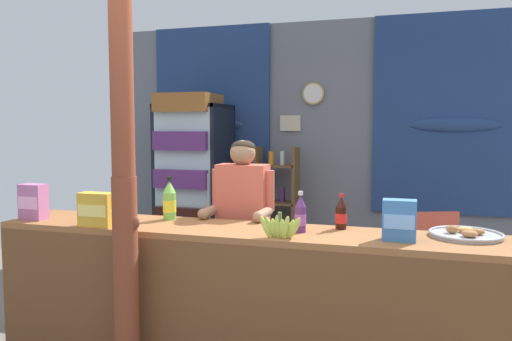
# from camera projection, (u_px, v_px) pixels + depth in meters

# --- Properties ---
(ground_plane) EXTENTS (8.28, 8.28, 0.00)m
(ground_plane) POSITION_uv_depth(u_px,v_px,m) (272.00, 328.00, 4.06)
(ground_plane) COLOR slate
(back_wall_curtained) EXTENTS (5.24, 0.22, 2.81)m
(back_wall_curtained) POSITION_uv_depth(u_px,v_px,m) (319.00, 141.00, 5.80)
(back_wall_curtained) COLOR slate
(back_wall_curtained) RESTS_ON ground
(stall_counter) EXTENTS (3.32, 0.56, 0.96)m
(stall_counter) POSITION_uv_depth(u_px,v_px,m) (235.00, 290.00, 3.18)
(stall_counter) COLOR #935B33
(stall_counter) RESTS_ON ground
(timber_post) EXTENTS (0.17, 0.15, 2.64)m
(timber_post) POSITION_uv_depth(u_px,v_px,m) (124.00, 186.00, 3.01)
(timber_post) COLOR brown
(timber_post) RESTS_ON ground
(drink_fridge) EXTENTS (0.73, 0.75, 1.98)m
(drink_fridge) POSITION_uv_depth(u_px,v_px,m) (193.00, 175.00, 5.62)
(drink_fridge) COLOR black
(drink_fridge) RESTS_ON ground
(bottle_shelf_rack) EXTENTS (0.48, 0.28, 1.39)m
(bottle_shelf_rack) POSITION_uv_depth(u_px,v_px,m) (276.00, 206.00, 5.68)
(bottle_shelf_rack) COLOR brown
(bottle_shelf_rack) RESTS_ON ground
(plastic_lawn_chair) EXTENTS (0.57, 0.57, 0.86)m
(plastic_lawn_chair) POSITION_uv_depth(u_px,v_px,m) (429.00, 249.00, 4.65)
(plastic_lawn_chair) COLOR #E5563D
(plastic_lawn_chair) RESTS_ON ground
(shopkeeper) EXTENTS (0.49, 0.42, 1.52)m
(shopkeeper) POSITION_uv_depth(u_px,v_px,m) (243.00, 216.00, 3.77)
(shopkeeper) COLOR #28282D
(shopkeeper) RESTS_ON ground
(soda_bottle_lime_soda) EXTENTS (0.09, 0.09, 0.31)m
(soda_bottle_lime_soda) POSITION_uv_depth(u_px,v_px,m) (170.00, 201.00, 3.57)
(soda_bottle_lime_soda) COLOR #75C64C
(soda_bottle_lime_soda) RESTS_ON stall_counter
(soda_bottle_grape_soda) EXTENTS (0.07, 0.07, 0.26)m
(soda_bottle_grape_soda) POSITION_uv_depth(u_px,v_px,m) (300.00, 215.00, 3.13)
(soda_bottle_grape_soda) COLOR #56286B
(soda_bottle_grape_soda) RESTS_ON stall_counter
(soda_bottle_cola) EXTENTS (0.07, 0.07, 0.23)m
(soda_bottle_cola) POSITION_uv_depth(u_px,v_px,m) (341.00, 214.00, 3.23)
(soda_bottle_cola) COLOR black
(soda_bottle_cola) RESTS_ON stall_counter
(snack_box_choco_powder) EXTENTS (0.23, 0.11, 0.22)m
(snack_box_choco_powder) POSITION_uv_depth(u_px,v_px,m) (97.00, 210.00, 3.32)
(snack_box_choco_powder) COLOR gold
(snack_box_choco_powder) RESTS_ON stall_counter
(snack_box_wafer) EXTENTS (0.18, 0.11, 0.25)m
(snack_box_wafer) POSITION_uv_depth(u_px,v_px,m) (33.00, 202.00, 3.56)
(snack_box_wafer) COLOR #B76699
(snack_box_wafer) RESTS_ON stall_counter
(snack_box_biscuit) EXTENTS (0.19, 0.11, 0.24)m
(snack_box_biscuit) POSITION_uv_depth(u_px,v_px,m) (399.00, 220.00, 2.90)
(snack_box_biscuit) COLOR #3D75B7
(snack_box_biscuit) RESTS_ON stall_counter
(pastry_tray) EXTENTS (0.43, 0.43, 0.06)m
(pastry_tray) POSITION_uv_depth(u_px,v_px,m) (466.00, 234.00, 3.00)
(pastry_tray) COLOR #BCBCC1
(pastry_tray) RESTS_ON stall_counter
(banana_bunch) EXTENTS (0.27, 0.06, 0.16)m
(banana_bunch) POSITION_uv_depth(u_px,v_px,m) (280.00, 228.00, 2.97)
(banana_bunch) COLOR #B7C647
(banana_bunch) RESTS_ON stall_counter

